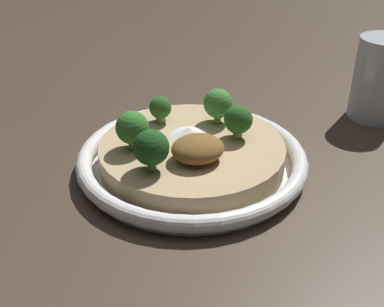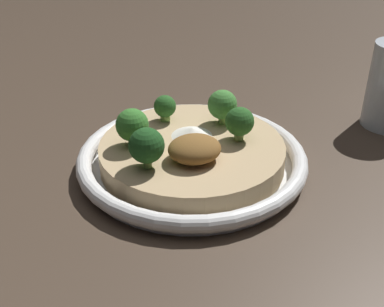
{
  "view_description": "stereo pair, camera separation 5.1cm",
  "coord_description": "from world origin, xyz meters",
  "px_view_note": "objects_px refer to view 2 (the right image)",
  "views": [
    {
      "loc": [
        -0.21,
        -0.49,
        0.33
      ],
      "look_at": [
        0.0,
        0.0,
        0.02
      ],
      "focal_mm": 45.0,
      "sensor_mm": 36.0,
      "label": 1
    },
    {
      "loc": [
        -0.16,
        -0.51,
        0.33
      ],
      "look_at": [
        0.0,
        0.0,
        0.02
      ],
      "focal_mm": 45.0,
      "sensor_mm": 36.0,
      "label": 2
    }
  ],
  "objects_px": {
    "risotto_bowl": "(192,157)",
    "broccoli_right": "(222,105)",
    "broccoli_back": "(165,107)",
    "broccoli_back_left": "(132,126)",
    "broccoli_front_left": "(147,146)",
    "broccoli_front_right": "(240,122)"
  },
  "relations": [
    {
      "from": "risotto_bowl",
      "to": "broccoli_front_right",
      "type": "xyz_separation_m",
      "value": [
        0.06,
        -0.01,
        0.04
      ]
    },
    {
      "from": "broccoli_back",
      "to": "broccoli_back_left",
      "type": "bearing_deg",
      "value": -135.53
    },
    {
      "from": "broccoli_front_right",
      "to": "risotto_bowl",
      "type": "bearing_deg",
      "value": 171.98
    },
    {
      "from": "broccoli_front_left",
      "to": "broccoli_front_right",
      "type": "distance_m",
      "value": 0.13
    },
    {
      "from": "broccoli_back_left",
      "to": "broccoli_front_left",
      "type": "bearing_deg",
      "value": -85.13
    },
    {
      "from": "risotto_bowl",
      "to": "broccoli_back_left",
      "type": "xyz_separation_m",
      "value": [
        -0.07,
        0.02,
        0.05
      ]
    },
    {
      "from": "broccoli_back",
      "to": "broccoli_right",
      "type": "distance_m",
      "value": 0.08
    },
    {
      "from": "risotto_bowl",
      "to": "broccoli_right",
      "type": "distance_m",
      "value": 0.08
    },
    {
      "from": "broccoli_back",
      "to": "broccoli_back_left",
      "type": "height_order",
      "value": "broccoli_back_left"
    },
    {
      "from": "broccoli_back_left",
      "to": "broccoli_front_right",
      "type": "bearing_deg",
      "value": -11.46
    },
    {
      "from": "risotto_bowl",
      "to": "broccoli_right",
      "type": "bearing_deg",
      "value": 36.43
    },
    {
      "from": "broccoli_front_left",
      "to": "broccoli_right",
      "type": "relative_size",
      "value": 1.05
    },
    {
      "from": "broccoli_back",
      "to": "broccoli_front_left",
      "type": "xyz_separation_m",
      "value": [
        -0.05,
        -0.11,
        0.01
      ]
    },
    {
      "from": "broccoli_front_left",
      "to": "risotto_bowl",
      "type": "bearing_deg",
      "value": 29.55
    },
    {
      "from": "broccoli_back_left",
      "to": "broccoli_back",
      "type": "bearing_deg",
      "value": 44.47
    },
    {
      "from": "broccoli_front_right",
      "to": "broccoli_front_left",
      "type": "bearing_deg",
      "value": -167.02
    },
    {
      "from": "risotto_bowl",
      "to": "broccoli_back_left",
      "type": "height_order",
      "value": "broccoli_back_left"
    },
    {
      "from": "broccoli_right",
      "to": "broccoli_front_right",
      "type": "bearing_deg",
      "value": -85.53
    },
    {
      "from": "broccoli_right",
      "to": "risotto_bowl",
      "type": "bearing_deg",
      "value": -143.57
    },
    {
      "from": "broccoli_front_left",
      "to": "broccoli_front_right",
      "type": "relative_size",
      "value": 1.13
    },
    {
      "from": "broccoli_back",
      "to": "broccoli_right",
      "type": "bearing_deg",
      "value": -24.2
    },
    {
      "from": "broccoli_front_left",
      "to": "broccoli_back_left",
      "type": "distance_m",
      "value": 0.06
    }
  ]
}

